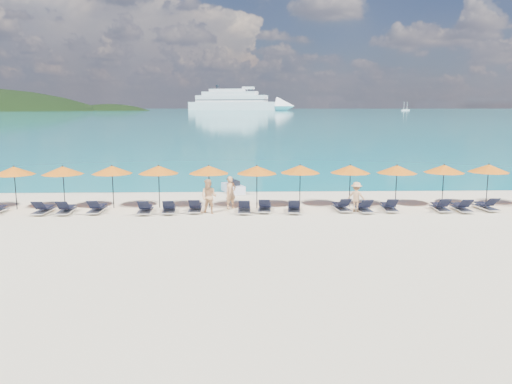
{
  "coord_description": "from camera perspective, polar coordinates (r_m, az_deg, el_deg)",
  "views": [
    {
      "loc": [
        -0.74,
        -20.63,
        5.28
      ],
      "look_at": [
        0.0,
        3.0,
        1.2
      ],
      "focal_mm": 35.0,
      "sensor_mm": 36.0,
      "label": 1
    }
  ],
  "objects": [
    {
      "name": "ground",
      "position": [
        21.31,
        0.25,
        -4.56
      ],
      "size": [
        1400.0,
        1400.0,
        0.0
      ],
      "primitive_type": "plane",
      "color": "beige"
    },
    {
      "name": "sea",
      "position": [
        680.65,
        -1.76,
        9.35
      ],
      "size": [
        1600.0,
        1300.0,
        0.01
      ],
      "primitive_type": "cube",
      "color": "#1FA9B2",
      "rests_on": "ground"
    },
    {
      "name": "headland_small",
      "position": [
        600.86,
        -16.25,
        5.57
      ],
      "size": [
        162.0,
        126.0,
        85.5
      ],
      "color": "black",
      "rests_on": "ground"
    },
    {
      "name": "cruise_ship",
      "position": [
        630.79,
        -1.6,
        10.21
      ],
      "size": [
        135.35,
        63.23,
        37.72
      ],
      "rotation": [
        0.0,
        0.0,
        -0.32
      ],
      "color": "white",
      "rests_on": "ground"
    },
    {
      "name": "sailboat_near",
      "position": [
        602.34,
        16.87,
        8.98
      ],
      "size": [
        5.35,
        1.78,
        9.81
      ],
      "color": "white",
      "rests_on": "ground"
    },
    {
      "name": "sailboat_far",
      "position": [
        580.78,
        16.54,
        8.98
      ],
      "size": [
        5.4,
        1.8,
        9.89
      ],
      "color": "white",
      "rests_on": "ground"
    },
    {
      "name": "jetski",
      "position": [
        30.7,
        -2.62,
        0.49
      ],
      "size": [
        1.54,
        2.35,
        0.78
      ],
      "rotation": [
        0.0,
        0.0,
        0.35
      ],
      "color": "silver",
      "rests_on": "ground"
    },
    {
      "name": "beachgoer_a",
      "position": [
        25.92,
        -2.9,
        -0.07
      ],
      "size": [
        0.74,
        0.69,
        1.7
      ],
      "primitive_type": "imported",
      "rotation": [
        0.0,
        0.0,
        0.61
      ],
      "color": "tan",
      "rests_on": "ground"
    },
    {
      "name": "beachgoer_b",
      "position": [
        24.73,
        -5.41,
        -0.53
      ],
      "size": [
        0.96,
        0.75,
        1.73
      ],
      "primitive_type": "imported",
      "rotation": [
        0.0,
        0.0,
        -0.36
      ],
      "color": "tan",
      "rests_on": "ground"
    },
    {
      "name": "beachgoer_c",
      "position": [
        25.74,
        11.4,
        -0.54
      ],
      "size": [
        1.07,
        0.81,
        1.51
      ],
      "primitive_type": "imported",
      "rotation": [
        0.0,
        0.0,
        2.72
      ],
      "color": "tan",
      "rests_on": "ground"
    },
    {
      "name": "umbrella_1",
      "position": [
        28.4,
        -25.93,
        2.21
      ],
      "size": [
        2.1,
        2.1,
        2.28
      ],
      "color": "black",
      "rests_on": "ground"
    },
    {
      "name": "umbrella_2",
      "position": [
        27.53,
        -21.22,
        2.32
      ],
      "size": [
        2.1,
        2.1,
        2.28
      ],
      "color": "black",
      "rests_on": "ground"
    },
    {
      "name": "umbrella_3",
      "position": [
        26.96,
        -16.13,
        2.45
      ],
      "size": [
        2.1,
        2.1,
        2.28
      ],
      "color": "black",
      "rests_on": "ground"
    },
    {
      "name": "umbrella_4",
      "position": [
        26.45,
        -11.08,
        2.52
      ],
      "size": [
        2.1,
        2.1,
        2.28
      ],
      "color": "black",
      "rests_on": "ground"
    },
    {
      "name": "umbrella_5",
      "position": [
        26.08,
        -5.42,
        2.56
      ],
      "size": [
        2.1,
        2.1,
        2.28
      ],
      "color": "black",
      "rests_on": "ground"
    },
    {
      "name": "umbrella_6",
      "position": [
        25.89,
        0.1,
        2.55
      ],
      "size": [
        2.1,
        2.1,
        2.28
      ],
      "color": "black",
      "rests_on": "ground"
    },
    {
      "name": "umbrella_7",
      "position": [
        26.3,
        5.07,
        2.63
      ],
      "size": [
        2.1,
        2.1,
        2.28
      ],
      "color": "black",
      "rests_on": "ground"
    },
    {
      "name": "umbrella_8",
      "position": [
        26.66,
        10.74,
        2.59
      ],
      "size": [
        2.1,
        2.1,
        2.28
      ],
      "color": "black",
      "rests_on": "ground"
    },
    {
      "name": "umbrella_9",
      "position": [
        27.15,
        15.81,
        2.52
      ],
      "size": [
        2.1,
        2.1,
        2.28
      ],
      "color": "black",
      "rests_on": "ground"
    },
    {
      "name": "umbrella_10",
      "position": [
        28.15,
        20.7,
        2.5
      ],
      "size": [
        2.1,
        2.1,
        2.28
      ],
      "color": "black",
      "rests_on": "ground"
    },
    {
      "name": "umbrella_11",
      "position": [
        29.26,
        25.05,
        2.47
      ],
      "size": [
        2.1,
        2.1,
        2.28
      ],
      "color": "black",
      "rests_on": "ground"
    },
    {
      "name": "lounger_3",
      "position": [
        26.9,
        -23.11,
        -1.81
      ],
      "size": [
        0.67,
        1.72,
        0.66
      ],
      "rotation": [
        0.0,
        0.0,
        -0.03
      ],
      "color": "silver",
      "rests_on": "ground"
    },
    {
      "name": "lounger_4",
      "position": [
        26.51,
        -20.89,
        -1.83
      ],
      "size": [
        0.71,
        1.73,
        0.66
      ],
      "rotation": [
        0.0,
        0.0,
        0.05
      ],
      "color": "silver",
      "rests_on": "ground"
    },
    {
      "name": "lounger_5",
      "position": [
        26.19,
        -17.72,
        -1.78
      ],
      "size": [
        0.64,
        1.71,
        0.66
      ],
      "rotation": [
        0.0,
        0.0,
        -0.01
      ],
      "color": "silver",
      "rests_on": "ground"
    },
    {
      "name": "lounger_6",
      "position": [
        25.42,
        -12.53,
        -1.89
      ],
      "size": [
        0.68,
        1.72,
        0.66
      ],
      "rotation": [
        0.0,
        0.0,
        0.03
      ],
      "color": "silver",
      "rests_on": "ground"
    },
    {
      "name": "lounger_7",
      "position": [
        25.31,
        -9.92,
        -1.85
      ],
      "size": [
        0.78,
        1.75,
        0.66
      ],
      "rotation": [
        0.0,
        0.0,
        0.09
      ],
      "color": "silver",
      "rests_on": "ground"
    },
    {
      "name": "lounger_8",
      "position": [
        25.34,
        -6.96,
        -1.76
      ],
      "size": [
        0.66,
        1.71,
        0.66
      ],
      "rotation": [
        0.0,
        0.0,
        0.02
      ],
      "color": "silver",
      "rests_on": "ground"
    },
    {
      "name": "lounger_9",
      "position": [
        24.98,
        -1.35,
        -1.86
      ],
      "size": [
        0.65,
        1.71,
        0.66
      ],
      "rotation": [
        0.0,
        0.0,
        -0.02
      ],
      "color": "silver",
      "rests_on": "ground"
    },
    {
      "name": "lounger_10",
      "position": [
        25.26,
        1.0,
        -1.73
      ],
      "size": [
        0.77,
        1.75,
        0.66
      ],
      "rotation": [
        0.0,
        0.0,
        -0.09
      ],
      "color": "silver",
      "rests_on": "ground"
    },
    {
      "name": "lounger_11",
      "position": [
        25.14,
        4.36,
        -1.81
      ],
      "size": [
        0.78,
        1.75,
        0.66
      ],
      "rotation": [
        0.0,
        0.0,
        -0.1
      ],
      "color": "silver",
      "rests_on": "ground"
    },
    {
      "name": "lounger_12",
      "position": [
        25.79,
        9.73,
        -1.63
      ],
      "size": [
        0.77,
        1.75,
        0.66
      ],
      "rotation": [
        0.0,
        0.0,
        0.09
      ],
      "color": "silver",
      "rests_on": "ground"
    },
    {
      "name": "lounger_13",
      "position": [
        25.74,
        12.15,
        -1.73
      ],
      "size": [
        0.7,
        1.73,
        0.66
      ],
      "rotation": [
        0.0,
        0.0,
        0.05
      ],
      "color": "silver",
      "rests_on": "ground"
    },
    {
      "name": "lounger_14",
      "position": [
        26.27,
        14.97,
        -1.62
      ],
      "size": [
        0.74,
        1.74,
        0.66
      ],
      "rotation": [
        0.0,
        0.0,
        -0.07
      ],
      "color": "silver",
      "rests_on": "ground"
    },
    {
      "name": "lounger_15",
      "position": [
        27.05,
        20.32,
        -1.57
      ],
      "size": [
        0.72,
        1.73,
        0.66
      ],
      "rotation": [
        0.0,
        0.0,
        -0.06
      ],
      "color": "silver",
      "rests_on": "ground"
    },
    {
      "name": "lounger_16",
      "position": [
        27.33,
        22.41,
        -1.59
      ],
      "size": [
        0.66,
        1.71,
        0.66
      ],
      "rotation": [
        0.0,
        0.0,
        -0.02
      ],
      "color": "silver",
      "rests_on": "ground"
    },
    {
      "name": "lounger_17",
      "position": [
        28.17,
        24.77,
        -1.44
      ],
      "size": [
        0.77,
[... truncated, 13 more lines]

